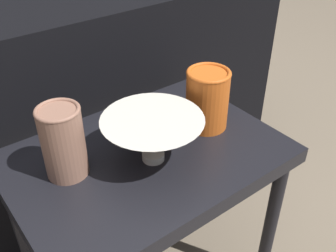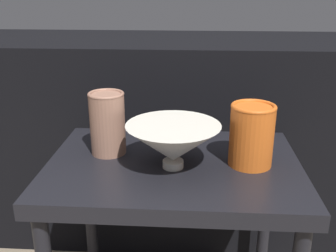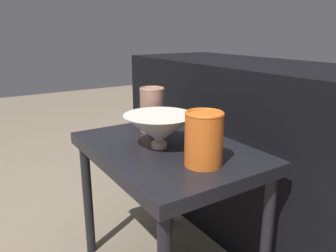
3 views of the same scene
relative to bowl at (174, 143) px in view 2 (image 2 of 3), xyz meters
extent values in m
cube|color=black|center=(0.00, 0.03, -0.08)|extent=(0.63, 0.45, 0.04)
cylinder|color=black|center=(-0.28, 0.22, -0.34)|extent=(0.04, 0.04, 0.47)
cylinder|color=black|center=(0.28, 0.22, -0.34)|extent=(0.04, 0.04, 0.47)
cube|color=black|center=(0.00, 0.56, -0.20)|extent=(1.58, 0.50, 0.74)
cylinder|color=silver|center=(0.00, 0.00, -0.05)|extent=(0.05, 0.05, 0.02)
cone|color=silver|center=(0.00, 0.00, 0.00)|extent=(0.23, 0.23, 0.09)
cylinder|color=#996B56|center=(-0.18, 0.08, 0.02)|extent=(0.09, 0.09, 0.16)
torus|color=#996B56|center=(-0.18, 0.08, 0.10)|extent=(0.09, 0.09, 0.01)
cylinder|color=orange|center=(0.19, 0.03, 0.01)|extent=(0.11, 0.11, 0.15)
torus|color=orange|center=(0.19, 0.03, 0.09)|extent=(0.11, 0.11, 0.01)
camera|label=1|loc=(-0.40, -0.58, 0.51)|focal=42.00mm
camera|label=2|loc=(0.04, -0.86, 0.36)|focal=42.00mm
camera|label=3|loc=(0.85, -0.52, 0.30)|focal=35.00mm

